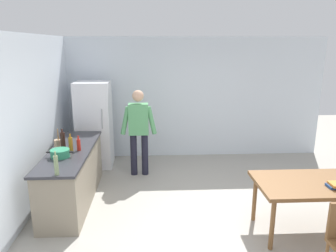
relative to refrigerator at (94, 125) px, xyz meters
The scene contains 13 objects.
ground_plane 3.19m from the refrigerator, 51.63° to the right, with size 14.00×14.00×0.00m, color #9E998E.
wall_back 2.04m from the refrigerator, 17.53° to the left, with size 6.40×0.12×2.70m, color silver.
wall_left 2.35m from the refrigerator, 107.65° to the right, with size 0.12×5.60×2.70m, color silver.
kitchen_counter 1.66m from the refrigerator, 93.58° to the right, with size 0.64×2.20×0.90m.
refrigerator is the anchor object (origin of this frame).
person 1.10m from the refrigerator, 30.23° to the right, with size 0.70×0.22×1.70m.
dining_table 4.27m from the refrigerator, 39.29° to the right, with size 1.40×0.90×0.75m.
cooking_pot 1.97m from the refrigerator, 94.77° to the right, with size 0.40×0.28×0.12m.
utensil_jar 1.56m from the refrigerator, 101.96° to the right, with size 0.11×0.11×0.32m.
bottle_sauce_red 1.66m from the refrigerator, 88.41° to the right, with size 0.06×0.06×0.24m.
bottle_vinegar_tall 2.64m from the refrigerator, 90.50° to the right, with size 0.06×0.06×0.32m.
bottle_wine_dark 1.63m from the refrigerator, 97.51° to the right, with size 0.08×0.08×0.34m.
bottle_oil_amber 1.69m from the refrigerator, 92.42° to the right, with size 0.06×0.06×0.28m.
Camera 1 is at (-0.68, -4.10, 2.53)m, focal length 33.86 mm.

